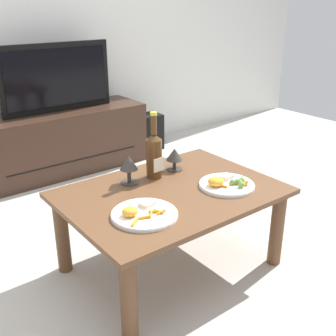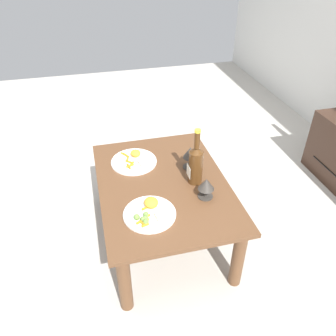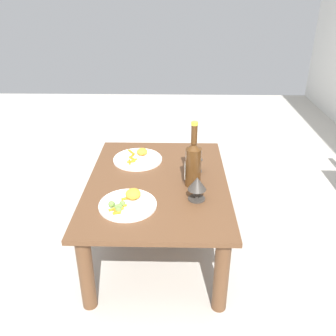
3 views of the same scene
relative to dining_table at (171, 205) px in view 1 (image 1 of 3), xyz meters
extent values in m
plane|color=#B7B2A8|center=(0.00, 0.00, -0.36)|extent=(6.40, 6.40, 0.00)
cube|color=brown|center=(0.00, 0.00, 0.06)|extent=(1.03, 0.75, 0.03)
cylinder|color=brown|center=(-0.45, -0.31, -0.15)|extent=(0.07, 0.07, 0.41)
cylinder|color=brown|center=(0.45, -0.31, -0.15)|extent=(0.07, 0.07, 0.41)
cylinder|color=brown|center=(-0.45, 0.31, -0.15)|extent=(0.07, 0.07, 0.41)
cylinder|color=brown|center=(0.45, 0.31, -0.15)|extent=(0.07, 0.07, 0.41)
cube|color=#382319|center=(0.13, 1.58, -0.11)|extent=(1.33, 0.44, 0.49)
cube|color=black|center=(0.13, 1.35, -0.21)|extent=(1.06, 0.01, 0.01)
cube|color=black|center=(0.13, 1.58, 0.39)|extent=(0.87, 0.04, 0.51)
cube|color=black|center=(0.13, 1.55, 0.39)|extent=(0.80, 0.01, 0.43)
cube|color=black|center=(0.99, 1.58, -0.20)|extent=(0.20, 0.20, 0.33)
cylinder|color=#4C2D14|center=(0.03, 0.19, 0.18)|extent=(0.08, 0.08, 0.21)
cone|color=#4C2D14|center=(0.03, 0.19, 0.30)|extent=(0.08, 0.08, 0.04)
cylinder|color=#4C2D14|center=(0.03, 0.19, 0.36)|extent=(0.03, 0.03, 0.10)
cylinder|color=yellow|center=(0.03, 0.19, 0.42)|extent=(0.03, 0.03, 0.02)
cube|color=silver|center=(0.03, 0.14, 0.16)|extent=(0.07, 0.00, 0.07)
cylinder|color=#38332D|center=(-0.11, 0.20, 0.08)|extent=(0.09, 0.09, 0.01)
cylinder|color=#38332D|center=(-0.11, 0.20, 0.12)|extent=(0.02, 0.02, 0.07)
cone|color=#38332D|center=(-0.11, 0.20, 0.19)|extent=(0.09, 0.09, 0.07)
cylinder|color=#38332D|center=(0.18, 0.20, 0.08)|extent=(0.08, 0.08, 0.01)
cylinder|color=#38332D|center=(0.18, 0.20, 0.11)|extent=(0.02, 0.02, 0.05)
cone|color=#38332D|center=(0.18, 0.20, 0.17)|extent=(0.09, 0.09, 0.07)
cylinder|color=white|center=(-0.25, -0.13, 0.08)|extent=(0.29, 0.29, 0.01)
torus|color=white|center=(-0.25, -0.13, 0.09)|extent=(0.29, 0.29, 0.01)
ellipsoid|color=orange|center=(-0.31, -0.11, 0.11)|extent=(0.07, 0.06, 0.04)
cube|color=beige|center=(-0.20, -0.08, 0.10)|extent=(0.07, 0.06, 0.02)
cylinder|color=orange|center=(-0.19, -0.17, 0.09)|extent=(0.05, 0.02, 0.01)
cylinder|color=orange|center=(-0.19, -0.16, 0.09)|extent=(0.03, 0.05, 0.01)
cylinder|color=orange|center=(-0.21, -0.15, 0.09)|extent=(0.05, 0.04, 0.01)
cylinder|color=orange|center=(-0.24, -0.16, 0.09)|extent=(0.04, 0.04, 0.01)
cylinder|color=orange|center=(-0.28, -0.16, 0.09)|extent=(0.05, 0.03, 0.01)
cylinder|color=orange|center=(-0.32, -0.17, 0.09)|extent=(0.05, 0.03, 0.01)
cylinder|color=orange|center=(-0.33, -0.18, 0.09)|extent=(0.05, 0.04, 0.01)
cylinder|color=white|center=(0.25, -0.13, 0.08)|extent=(0.28, 0.28, 0.01)
torus|color=white|center=(0.25, -0.13, 0.09)|extent=(0.27, 0.27, 0.01)
ellipsoid|color=orange|center=(0.19, -0.11, 0.11)|extent=(0.08, 0.07, 0.05)
cube|color=beige|center=(0.30, -0.08, 0.10)|extent=(0.07, 0.06, 0.02)
cylinder|color=orange|center=(0.30, -0.19, 0.09)|extent=(0.03, 0.04, 0.01)
cylinder|color=orange|center=(0.31, -0.18, 0.09)|extent=(0.04, 0.02, 0.01)
cylinder|color=orange|center=(0.33, -0.17, 0.09)|extent=(0.02, 0.04, 0.01)
cylinder|color=orange|center=(0.32, -0.17, 0.09)|extent=(0.04, 0.03, 0.01)
cylinder|color=orange|center=(0.27, -0.15, 0.09)|extent=(0.02, 0.04, 0.01)
cylinder|color=orange|center=(0.30, -0.16, 0.09)|extent=(0.01, 0.04, 0.01)
cylinder|color=orange|center=(0.21, -0.15, 0.09)|extent=(0.03, 0.04, 0.01)
sphere|color=olive|center=(0.28, -0.20, 0.10)|extent=(0.03, 0.03, 0.03)
sphere|color=olive|center=(0.29, -0.16, 0.10)|extent=(0.03, 0.03, 0.03)
sphere|color=olive|center=(0.27, -0.15, 0.10)|extent=(0.03, 0.03, 0.03)
sphere|color=olive|center=(0.32, -0.16, 0.10)|extent=(0.03, 0.03, 0.03)
sphere|color=olive|center=(0.30, -0.17, 0.10)|extent=(0.03, 0.03, 0.03)
camera|label=1|loc=(-1.13, -1.44, 0.94)|focal=44.42mm
camera|label=2|loc=(1.52, -0.35, 1.30)|focal=36.03mm
camera|label=3|loc=(1.71, 0.09, 1.03)|focal=39.10mm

